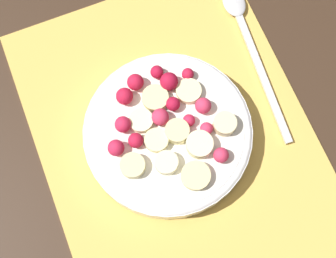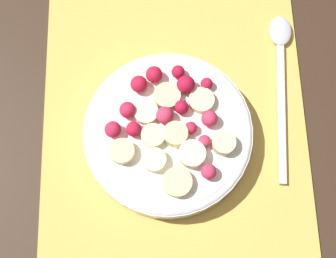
{
  "view_description": "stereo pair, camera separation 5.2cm",
  "coord_description": "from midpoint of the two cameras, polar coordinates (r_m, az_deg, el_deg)",
  "views": [
    {
      "loc": [
        -0.14,
        0.06,
        0.55
      ],
      "look_at": [
        -0.0,
        0.01,
        0.04
      ],
      "focal_mm": 50.0,
      "sensor_mm": 36.0,
      "label": 1
    },
    {
      "loc": [
        -0.15,
        0.01,
        0.55
      ],
      "look_at": [
        -0.0,
        0.01,
        0.04
      ],
      "focal_mm": 50.0,
      "sensor_mm": 36.0,
      "label": 2
    }
  ],
  "objects": [
    {
      "name": "spoon",
      "position": [
        0.61,
        15.97,
        7.46
      ],
      "size": [
        0.22,
        0.04,
        0.01
      ],
      "rotation": [
        0.0,
        0.0,
        6.2
      ],
      "color": "silver",
      "rests_on": "placemat"
    },
    {
      "name": "fruit_bowl",
      "position": [
        0.54,
        2.76,
        -0.95
      ],
      "size": [
        0.2,
        0.2,
        0.05
      ],
      "color": "white",
      "rests_on": "placemat"
    },
    {
      "name": "ground_plane",
      "position": [
        0.57,
        3.46,
        -1.61
      ],
      "size": [
        3.0,
        3.0,
        0.0
      ],
      "primitive_type": "plane",
      "color": "#382619"
    },
    {
      "name": "placemat",
      "position": [
        0.56,
        3.48,
        -1.53
      ],
      "size": [
        0.41,
        0.32,
        0.01
      ],
      "color": "#E0B251",
      "rests_on": "ground_plane"
    }
  ]
}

